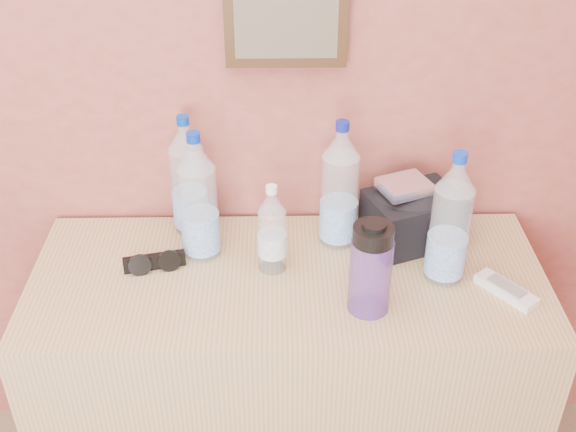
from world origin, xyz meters
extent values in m
plane|color=brown|center=(0.00, 2.00, 1.35)|extent=(4.00, 0.00, 4.00)
cube|color=tan|center=(0.45, 1.71, 0.41)|extent=(1.31, 0.55, 0.82)
cylinder|color=white|center=(0.23, 1.81, 0.97)|extent=(0.10, 0.10, 0.31)
cylinder|color=#082AB1|center=(0.23, 1.81, 1.16)|extent=(0.03, 0.03, 0.02)
cylinder|color=silver|center=(0.19, 1.93, 0.97)|extent=(0.09, 0.09, 0.30)
cylinder|color=#063599|center=(0.19, 1.93, 1.15)|extent=(0.03, 0.03, 0.02)
cylinder|color=silver|center=(0.59, 1.86, 0.98)|extent=(0.10, 0.10, 0.31)
cylinder|color=navy|center=(0.59, 1.86, 1.16)|extent=(0.03, 0.03, 0.02)
cylinder|color=silver|center=(0.84, 1.70, 0.97)|extent=(0.10, 0.10, 0.31)
cylinder|color=#0B35B7|center=(0.84, 1.70, 1.16)|extent=(0.03, 0.03, 0.02)
cylinder|color=#CCE4FA|center=(0.41, 1.74, 0.93)|extent=(0.07, 0.07, 0.21)
cylinder|color=white|center=(0.41, 1.74, 1.05)|extent=(0.03, 0.03, 0.02)
cylinder|color=#5E399B|center=(0.64, 1.58, 0.92)|extent=(0.10, 0.10, 0.19)
cylinder|color=black|center=(0.64, 1.58, 1.04)|extent=(0.09, 0.09, 0.05)
cube|color=white|center=(0.99, 1.63, 0.83)|extent=(0.14, 0.16, 0.02)
cube|color=white|center=(0.76, 1.86, 0.99)|extent=(0.15, 0.14, 0.03)
camera|label=1|loc=(0.43, 0.27, 1.96)|focal=45.00mm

